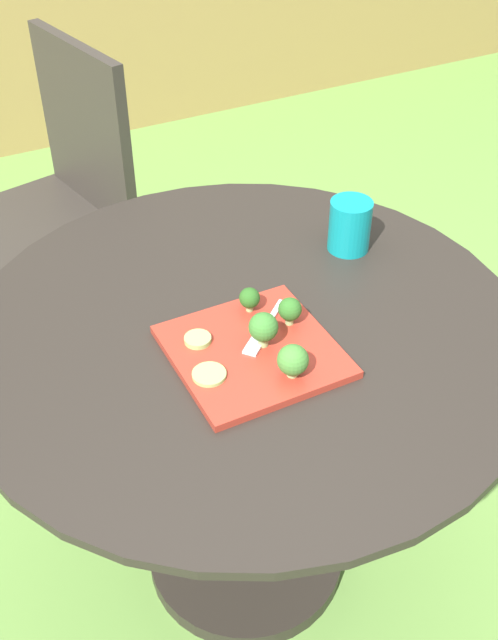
% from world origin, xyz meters
% --- Properties ---
extents(ground_plane, '(12.00, 12.00, 0.00)m').
position_xyz_m(ground_plane, '(0.00, 0.00, 0.00)').
color(ground_plane, '#669342').
extents(patio_table, '(0.99, 0.99, 0.71)m').
position_xyz_m(patio_table, '(0.00, 0.00, 0.48)').
color(patio_table, '#28231E').
rests_on(patio_table, ground_plane).
extents(patio_chair, '(0.52, 0.52, 0.90)m').
position_xyz_m(patio_chair, '(-0.10, 0.93, 0.53)').
color(patio_chair, '#332D28').
rests_on(patio_chair, ground_plane).
extents(salad_plate, '(0.26, 0.26, 0.01)m').
position_xyz_m(salad_plate, '(-0.03, -0.08, 0.71)').
color(salad_plate, '#AD3323').
rests_on(salad_plate, patio_table).
extents(drinking_glass, '(0.08, 0.08, 0.10)m').
position_xyz_m(drinking_glass, '(0.29, 0.12, 0.75)').
color(drinking_glass, '#0F8C93').
rests_on(drinking_glass, patio_table).
extents(fork, '(0.13, 0.11, 0.00)m').
position_xyz_m(fork, '(0.01, -0.05, 0.72)').
color(fork, silver).
rests_on(fork, salad_plate).
extents(broccoli_floret_0, '(0.05, 0.05, 0.06)m').
position_xyz_m(broccoli_floret_0, '(0.00, -0.17, 0.75)').
color(broccoli_floret_0, '#99B770').
rests_on(broccoli_floret_0, salad_plate).
extents(broccoli_floret_1, '(0.04, 0.04, 0.05)m').
position_xyz_m(broccoli_floret_1, '(0.02, 0.01, 0.75)').
color(broccoli_floret_1, '#99B770').
rests_on(broccoli_floret_1, salad_plate).
extents(broccoli_floret_2, '(0.05, 0.05, 0.06)m').
position_xyz_m(broccoli_floret_2, '(-0.01, -0.08, 0.76)').
color(broccoli_floret_2, '#99B770').
rests_on(broccoli_floret_2, salad_plate).
extents(broccoli_floret_3, '(0.04, 0.04, 0.05)m').
position_xyz_m(broccoli_floret_3, '(0.06, -0.05, 0.75)').
color(broccoli_floret_3, '#99B770').
rests_on(broccoli_floret_3, salad_plate).
extents(cucumber_slice_0, '(0.05, 0.05, 0.01)m').
position_xyz_m(cucumber_slice_0, '(-0.10, -0.02, 0.72)').
color(cucumber_slice_0, '#8EB766').
rests_on(cucumber_slice_0, salad_plate).
extents(cucumber_slice_1, '(0.05, 0.05, 0.01)m').
position_xyz_m(cucumber_slice_1, '(-0.12, -0.11, 0.72)').
color(cucumber_slice_1, '#8EB766').
rests_on(cucumber_slice_1, salad_plate).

